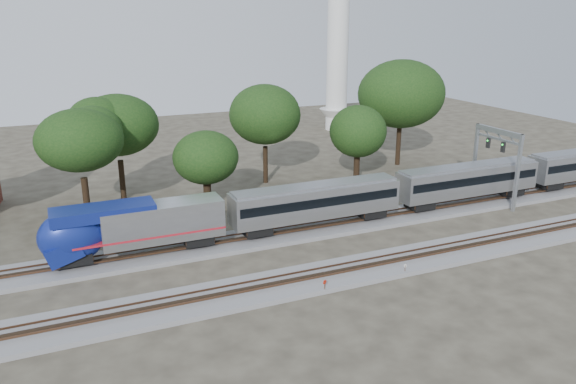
# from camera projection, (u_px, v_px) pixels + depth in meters

# --- Properties ---
(ground) EXTENTS (160.00, 160.00, 0.00)m
(ground) POSITION_uv_depth(u_px,v_px,m) (287.00, 263.00, 49.37)
(ground) COLOR #383328
(ground) RESTS_ON ground
(track_far) EXTENTS (160.00, 5.00, 0.73)m
(track_far) POSITION_uv_depth(u_px,v_px,m) (263.00, 237.00, 54.56)
(track_far) COLOR slate
(track_far) RESTS_ON ground
(track_near) EXTENTS (160.00, 5.00, 0.73)m
(track_near) POSITION_uv_depth(u_px,v_px,m) (307.00, 280.00, 45.81)
(track_near) COLOR slate
(track_near) RESTS_ON ground
(train) EXTENTS (110.46, 3.15, 4.65)m
(train) POSITION_uv_depth(u_px,v_px,m) (532.00, 170.00, 66.66)
(train) COLOR #B2B5BA
(train) RESTS_ON ground
(switch_stand_red) EXTENTS (0.36, 0.16, 1.16)m
(switch_stand_red) POSITION_uv_depth(u_px,v_px,m) (325.00, 285.00, 43.78)
(switch_stand_red) COLOR #512D19
(switch_stand_red) RESTS_ON ground
(switch_stand_white) EXTENTS (0.33, 0.11, 1.03)m
(switch_stand_white) POSITION_uv_depth(u_px,v_px,m) (405.00, 268.00, 46.86)
(switch_stand_white) COLOR #512D19
(switch_stand_white) RESTS_ON ground
(switch_lever) EXTENTS (0.57, 0.44, 0.30)m
(switch_lever) POSITION_uv_depth(u_px,v_px,m) (368.00, 276.00, 46.58)
(switch_lever) COLOR #512D19
(switch_lever) RESTS_ON ground
(signal_gantry) EXTENTS (0.60, 7.15, 8.69)m
(signal_gantry) POSITION_uv_depth(u_px,v_px,m) (497.00, 149.00, 63.50)
(signal_gantry) COLOR gray
(signal_gantry) RESTS_ON ground
(tree_2) EXTENTS (8.82, 8.82, 12.43)m
(tree_2) POSITION_uv_depth(u_px,v_px,m) (80.00, 140.00, 57.14)
(tree_2) COLOR black
(tree_2) RESTS_ON ground
(tree_3) EXTENTS (9.06, 9.06, 12.77)m
(tree_3) POSITION_uv_depth(u_px,v_px,m) (117.00, 125.00, 63.67)
(tree_3) COLOR black
(tree_3) RESTS_ON ground
(tree_4) EXTENTS (6.25, 6.25, 8.81)m
(tree_4) POSITION_uv_depth(u_px,v_px,m) (206.00, 158.00, 60.66)
(tree_4) COLOR black
(tree_4) RESTS_ON ground
(tree_5) EXTENTS (9.07, 9.07, 12.79)m
(tree_5) POSITION_uv_depth(u_px,v_px,m) (265.00, 115.00, 70.48)
(tree_5) COLOR black
(tree_5) RESTS_ON ground
(tree_6) EXTENTS (6.99, 6.99, 9.85)m
(tree_6) POSITION_uv_depth(u_px,v_px,m) (358.00, 131.00, 70.61)
(tree_6) COLOR black
(tree_6) RESTS_ON ground
(tree_7) EXTENTS (10.42, 10.42, 14.69)m
(tree_7) POSITION_uv_depth(u_px,v_px,m) (401.00, 94.00, 78.84)
(tree_7) COLOR black
(tree_7) RESTS_ON ground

